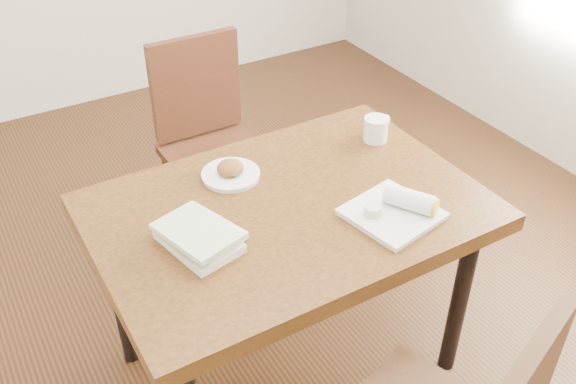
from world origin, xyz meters
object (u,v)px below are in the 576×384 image
book_stack (199,236)px  plate_scone (231,172)px  table (288,225)px  chair_far (209,134)px  plate_burrito (398,209)px  coffee_mug (377,128)px

book_stack → plate_scone: bearing=48.8°
table → chair_far: chair_far is taller
plate_scone → plate_burrito: bearing=-52.4°
plate_burrito → coffee_mug: bearing=61.3°
plate_burrito → plate_scone: bearing=127.6°
plate_scone → coffee_mug: bearing=-5.0°
chair_far → plate_scone: (-0.19, -0.62, 0.22)m
plate_scone → plate_burrito: plate_burrito is taller
plate_scone → chair_far: bearing=72.9°
plate_scone → book_stack: bearing=-131.2°
coffee_mug → book_stack: size_ratio=0.45×
table → coffee_mug: (0.48, 0.18, 0.13)m
table → chair_far: (0.10, 0.85, -0.12)m
chair_far → book_stack: chair_far is taller
chair_far → coffee_mug: bearing=-60.4°
plate_burrito → book_stack: size_ratio=1.03×
plate_burrito → book_stack: plate_burrito is taller
table → book_stack: (-0.32, -0.03, 0.11)m
table → coffee_mug: 0.53m
book_stack → table: bearing=6.1°
table → plate_burrito: plate_burrito is taller
plate_burrito → book_stack: (-0.58, 0.19, 0.01)m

